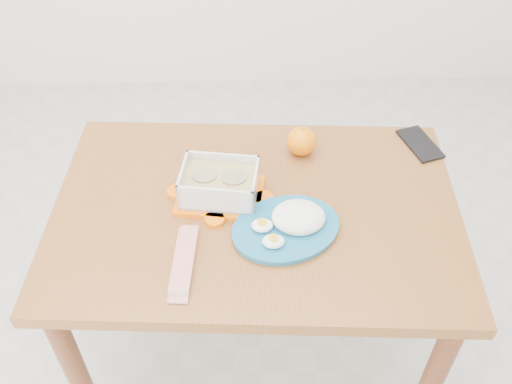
{
  "coord_description": "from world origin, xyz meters",
  "views": [
    {
      "loc": [
        0.15,
        -1.09,
        1.87
      ],
      "look_at": [
        0.18,
        -0.0,
        0.81
      ],
      "focal_mm": 40.0,
      "sensor_mm": 36.0,
      "label": 1
    }
  ],
  "objects_px": {
    "dining_table": "(256,234)",
    "food_container": "(219,184)",
    "orange_fruit": "(301,141)",
    "rice_plate": "(290,223)",
    "smartphone": "(420,144)"
  },
  "relations": [
    {
      "from": "orange_fruit",
      "to": "rice_plate",
      "type": "distance_m",
      "value": 0.32
    },
    {
      "from": "smartphone",
      "to": "food_container",
      "type": "bearing_deg",
      "value": -179.04
    },
    {
      "from": "dining_table",
      "to": "rice_plate",
      "type": "xyz_separation_m",
      "value": [
        0.09,
        -0.08,
        0.13
      ]
    },
    {
      "from": "dining_table",
      "to": "rice_plate",
      "type": "relative_size",
      "value": 3.13
    },
    {
      "from": "dining_table",
      "to": "rice_plate",
      "type": "distance_m",
      "value": 0.18
    },
    {
      "from": "rice_plate",
      "to": "smartphone",
      "type": "bearing_deg",
      "value": 17.68
    },
    {
      "from": "food_container",
      "to": "rice_plate",
      "type": "distance_m",
      "value": 0.23
    },
    {
      "from": "dining_table",
      "to": "smartphone",
      "type": "xyz_separation_m",
      "value": [
        0.51,
        0.25,
        0.11
      ]
    },
    {
      "from": "food_container",
      "to": "orange_fruit",
      "type": "height_order",
      "value": "food_container"
    },
    {
      "from": "dining_table",
      "to": "food_container",
      "type": "relative_size",
      "value": 4.5
    },
    {
      "from": "orange_fruit",
      "to": "food_container",
      "type": "bearing_deg",
      "value": -142.29
    },
    {
      "from": "food_container",
      "to": "orange_fruit",
      "type": "xyz_separation_m",
      "value": [
        0.24,
        0.19,
        -0.01
      ]
    },
    {
      "from": "food_container",
      "to": "smartphone",
      "type": "xyz_separation_m",
      "value": [
        0.61,
        0.21,
        -0.04
      ]
    },
    {
      "from": "food_container",
      "to": "smartphone",
      "type": "bearing_deg",
      "value": 27.11
    },
    {
      "from": "rice_plate",
      "to": "food_container",
      "type": "bearing_deg",
      "value": 124.79
    }
  ]
}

